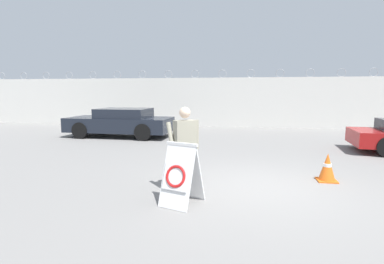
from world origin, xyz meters
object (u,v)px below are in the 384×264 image
barricade_sign (181,174)px  security_guard (185,145)px  parked_car_front_coupe (121,122)px  traffic_cone_near (327,167)px

barricade_sign → security_guard: 0.82m
parked_car_front_coupe → security_guard: bearing=123.8°
security_guard → traffic_cone_near: (3.07, 1.23, -0.64)m
barricade_sign → traffic_cone_near: bearing=52.3°
barricade_sign → traffic_cone_near: barricade_sign is taller
traffic_cone_near → parked_car_front_coupe: 9.30m
traffic_cone_near → barricade_sign: bearing=-147.0°
security_guard → barricade_sign: bearing=59.2°
barricade_sign → security_guard: (-0.07, 0.72, 0.40)m
traffic_cone_near → parked_car_front_coupe: parked_car_front_coupe is taller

